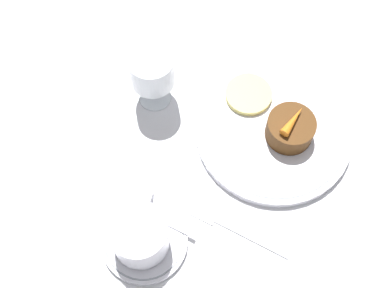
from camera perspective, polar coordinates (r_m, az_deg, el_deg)
The scene contains 10 objects.
ground_plane at distance 0.89m, azimuth 6.73°, elevation 0.30°, with size 3.00×3.00×0.00m, color white.
dinner_plate at distance 0.89m, azimuth 8.71°, elevation 1.26°, with size 0.26×0.26×0.01m.
saucer at distance 0.82m, azimuth -5.08°, elevation -10.28°, with size 0.13×0.13×0.01m.
coffee_cup at distance 0.78m, azimuth -5.60°, elevation -9.66°, with size 0.11×0.08×0.07m.
spoon at distance 0.82m, azimuth -4.26°, elevation -7.67°, with size 0.04×0.12×0.00m.
wine_glass at distance 0.86m, azimuth -4.27°, elevation 7.65°, with size 0.07×0.07×0.11m.
fork at distance 0.83m, azimuth 3.52°, elevation -8.52°, with size 0.06×0.17×0.01m.
dessert_cake at distance 0.87m, azimuth 10.43°, elevation 1.62°, with size 0.08×0.08×0.04m.
carrot_garnish at distance 0.84m, azimuth 10.74°, elevation 2.48°, with size 0.06×0.03×0.02m.
pineapple_slice at distance 0.91m, azimuth 6.06°, elevation 5.28°, with size 0.08×0.08×0.01m.
Camera 1 is at (-0.40, 0.01, 0.79)m, focal length 50.00 mm.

